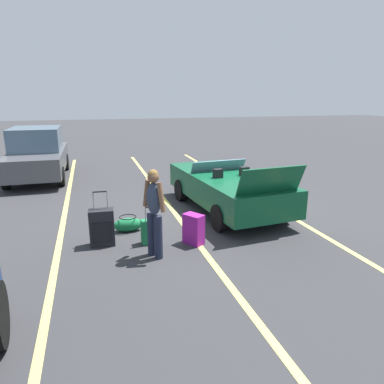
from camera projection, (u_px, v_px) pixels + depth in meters
name	position (u px, v px, depth m)	size (l,w,h in m)	color
ground_plane	(226.00, 210.00, 9.19)	(80.00, 80.00, 0.00)	#333335
lot_line_near	(272.00, 205.00, 9.55)	(18.00, 0.12, 0.01)	#EAE066
lot_line_mid	(176.00, 215.00, 8.82)	(18.00, 0.12, 0.01)	#EAE066
lot_line_far	(63.00, 225.00, 8.09)	(18.00, 0.12, 0.01)	#EAE066
convertible_car	(224.00, 186.00, 9.21)	(4.30, 2.12, 1.52)	#0F4C2D
suitcase_large_black	(102.00, 227.00, 6.92)	(0.33, 0.50, 1.10)	black
suitcase_medium_bright	(194.00, 229.00, 7.00)	(0.47, 0.42, 0.62)	#991E8C
suitcase_small_carryon	(150.00, 231.00, 7.04)	(0.24, 0.35, 0.80)	#19723F
duffel_bag	(128.00, 224.00, 7.69)	(0.38, 0.65, 0.34)	#19723F
traveler_person	(154.00, 209.00, 6.27)	(0.57, 0.37, 1.65)	#1E2338
parked_sedan_far	(38.00, 154.00, 12.53)	(4.50, 1.88, 1.82)	#4C4C51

